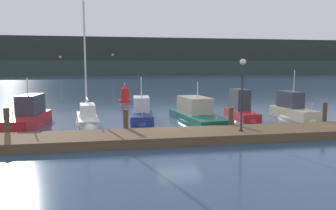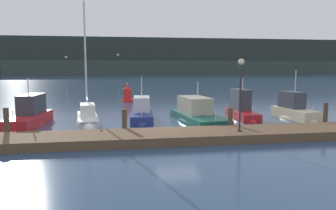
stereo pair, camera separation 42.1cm
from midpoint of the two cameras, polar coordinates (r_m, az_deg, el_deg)
ground_plane at (r=19.08m, az=2.34°, el=-4.82°), size 400.00×400.00×0.00m
dock at (r=17.20m, az=3.64°, el=-5.37°), size 26.61×2.80×0.45m
mooring_pile_0 at (r=19.05m, az=-25.72°, el=-2.96°), size 0.28×0.28×1.68m
mooring_pile_1 at (r=18.30m, az=-6.93°, el=-3.03°), size 0.28×0.28×1.47m
mooring_pile_2 at (r=19.54m, az=11.36°, el=-2.56°), size 0.28×0.28×1.42m
mooring_pile_3 at (r=22.43m, az=26.20°, el=-1.69°), size 0.28×0.28×1.60m
motorboat_berth_1 at (r=22.91m, az=-22.44°, el=-2.41°), size 2.24×6.03×3.56m
sailboat_berth_2 at (r=22.49m, az=-13.31°, el=-2.87°), size 2.14×6.01×8.91m
motorboat_berth_3 at (r=23.23m, az=-4.07°, el=-2.14°), size 2.04×5.23×3.77m
motorboat_berth_4 at (r=22.72m, az=5.70°, el=-2.32°), size 3.18×7.08×3.38m
motorboat_berth_5 at (r=24.75m, az=13.20°, el=-1.50°), size 1.58×4.71×3.63m
motorboat_berth_6 at (r=25.79m, az=21.54°, el=-1.45°), size 1.92×4.70×4.11m
channel_buoy at (r=35.68m, az=-6.77°, el=1.83°), size 1.34×1.34×2.00m
dock_lamppost at (r=17.33m, az=13.23°, el=3.78°), size 0.32×0.32×3.77m
hillside_backdrop at (r=139.42m, az=-6.39°, el=8.13°), size 240.00×23.00×15.09m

